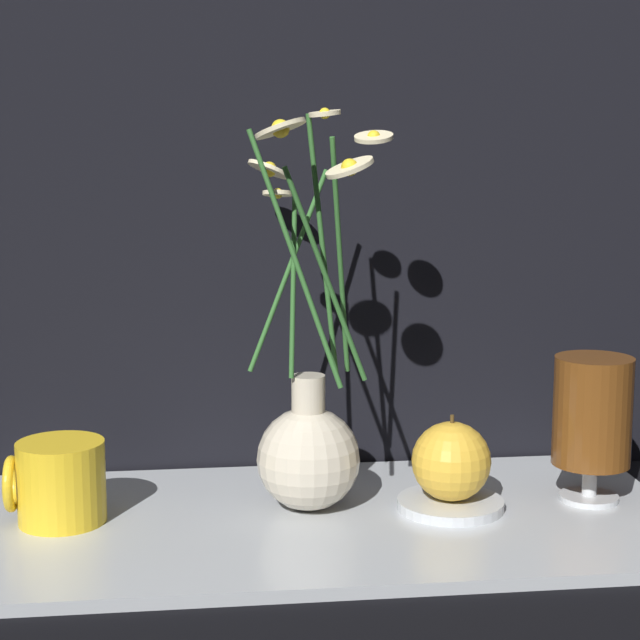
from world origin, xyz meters
The scene contains 7 objects.
ground_plane centered at (0.00, 0.00, 0.00)m, with size 6.00×6.00×0.00m, color black.
shelf centered at (0.00, 0.00, 0.01)m, with size 0.72×0.35×0.01m.
vase_with_flowers centered at (-0.01, 0.02, 0.09)m, with size 0.15×0.23×0.40m.
yellow_mug centered at (-0.26, 0.02, 0.05)m, with size 0.10×0.09×0.08m.
tea_glass centered at (0.28, 0.01, 0.10)m, with size 0.08×0.08×0.15m.
saucer_plate centered at (0.13, 0.01, 0.02)m, with size 0.11×0.11×0.01m.
orange_fruit centered at (0.13, 0.01, 0.06)m, with size 0.08×0.08×0.09m.
Camera 1 is at (-0.13, -1.01, 0.38)m, focal length 60.00 mm.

